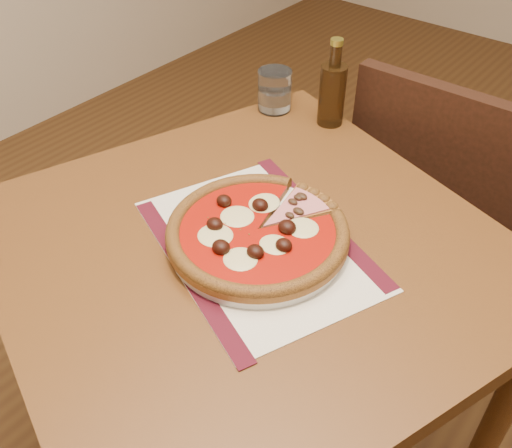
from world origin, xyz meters
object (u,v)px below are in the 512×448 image
(plate, at_px, (258,240))
(water_glass, at_px, (275,90))
(pizza, at_px, (257,231))
(bottle, at_px, (332,92))
(table, at_px, (249,285))
(chair_far, at_px, (438,210))

(plate, distance_m, water_glass, 0.46)
(pizza, xyz_separation_m, bottle, (-0.13, 0.41, 0.04))
(table, distance_m, pizza, 0.13)
(water_glass, distance_m, bottle, 0.14)
(table, distance_m, chair_far, 0.64)
(plate, relative_size, water_glass, 3.17)
(water_glass, relative_size, bottle, 0.48)
(chair_far, bearing_deg, table, 79.41)
(chair_far, relative_size, bottle, 4.58)
(table, height_order, pizza, pizza)
(chair_far, height_order, plate, chair_far)
(chair_far, height_order, water_glass, chair_far)
(bottle, bearing_deg, pizza, -72.76)
(table, distance_m, water_glass, 0.49)
(chair_far, bearing_deg, plate, 80.50)
(plate, xyz_separation_m, pizza, (-0.00, -0.00, 0.02))
(plate, bearing_deg, chair_far, 80.76)
(table, distance_m, bottle, 0.47)
(chair_far, distance_m, bottle, 0.44)
(chair_far, distance_m, plate, 0.66)
(chair_far, relative_size, plate, 2.98)
(table, relative_size, pizza, 3.36)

